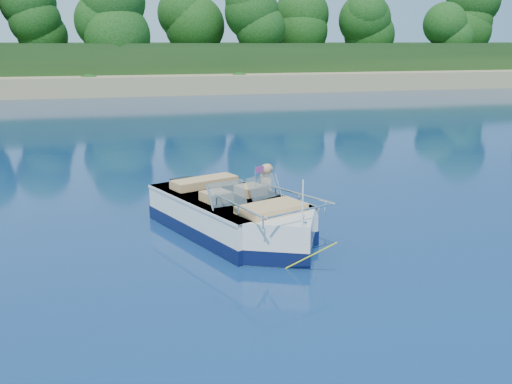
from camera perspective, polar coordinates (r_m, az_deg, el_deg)
The scene contains 6 objects.
ground at distance 12.76m, azimuth 5.54°, elevation -4.29°, with size 160.00×160.00×0.00m, color #091A45.
shoreline at distance 75.24m, azimuth -11.88°, elevation 12.10°, with size 170.00×59.00×6.00m.
treeline at distance 52.49m, azimuth -10.59°, elevation 16.11°, with size 150.00×7.12×8.19m.
motorboat at distance 12.57m, azimuth -1.86°, elevation -2.74°, with size 3.32×5.47×1.92m.
tow_tube at distance 14.60m, azimuth 1.32°, elevation -1.39°, with size 1.58×1.58×0.33m.
boy at distance 14.62m, azimuth 0.86°, elevation -1.72°, with size 0.61×0.40×1.67m, color tan.
Camera 1 is at (-4.27, -11.28, 4.17)m, focal length 40.00 mm.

